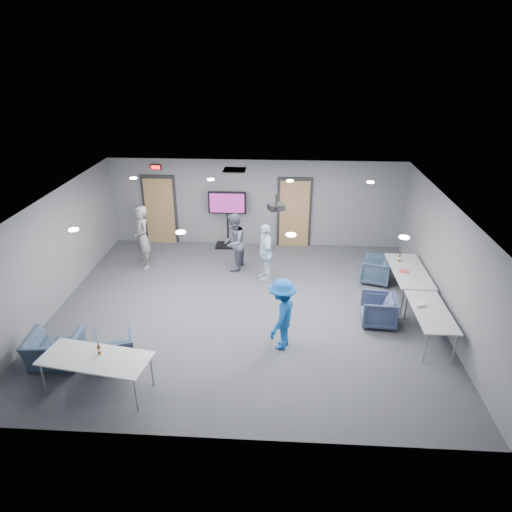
# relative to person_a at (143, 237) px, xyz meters

# --- Properties ---
(floor) EXTENTS (9.00, 9.00, 0.00)m
(floor) POSITION_rel_person_a_xyz_m (3.05, -2.15, -0.90)
(floor) COLOR #3C3F44
(floor) RESTS_ON ground
(ceiling) EXTENTS (9.00, 9.00, 0.00)m
(ceiling) POSITION_rel_person_a_xyz_m (3.05, -2.15, 1.80)
(ceiling) COLOR silver
(ceiling) RESTS_ON wall_back
(wall_back) EXTENTS (9.00, 0.02, 2.70)m
(wall_back) POSITION_rel_person_a_xyz_m (3.05, 1.85, 0.45)
(wall_back) COLOR slate
(wall_back) RESTS_ON floor
(wall_front) EXTENTS (9.00, 0.02, 2.70)m
(wall_front) POSITION_rel_person_a_xyz_m (3.05, -6.15, 0.45)
(wall_front) COLOR slate
(wall_front) RESTS_ON floor
(wall_left) EXTENTS (0.02, 8.00, 2.70)m
(wall_left) POSITION_rel_person_a_xyz_m (-1.45, -2.15, 0.45)
(wall_left) COLOR slate
(wall_left) RESTS_ON floor
(wall_right) EXTENTS (0.02, 8.00, 2.70)m
(wall_right) POSITION_rel_person_a_xyz_m (7.55, -2.15, 0.45)
(wall_right) COLOR slate
(wall_right) RESTS_ON floor
(door_left) EXTENTS (1.06, 0.17, 2.24)m
(door_left) POSITION_rel_person_a_xyz_m (0.05, 1.80, 0.17)
(door_left) COLOR black
(door_left) RESTS_ON wall_back
(door_right) EXTENTS (1.06, 0.17, 2.24)m
(door_right) POSITION_rel_person_a_xyz_m (4.25, 1.80, 0.17)
(door_right) COLOR black
(door_right) RESTS_ON wall_back
(exit_sign) EXTENTS (0.32, 0.08, 0.16)m
(exit_sign) POSITION_rel_person_a_xyz_m (0.05, 1.78, 1.55)
(exit_sign) COLOR black
(exit_sign) RESTS_ON wall_back
(hvac_diffuser) EXTENTS (0.60, 0.60, 0.03)m
(hvac_diffuser) POSITION_rel_person_a_xyz_m (2.55, 0.65, 1.79)
(hvac_diffuser) COLOR black
(hvac_diffuser) RESTS_ON ceiling
(downlights) EXTENTS (6.18, 3.78, 0.02)m
(downlights) POSITION_rel_person_a_xyz_m (3.05, -2.15, 1.79)
(downlights) COLOR white
(downlights) RESTS_ON ceiling
(person_a) EXTENTS (0.72, 0.78, 1.80)m
(person_a) POSITION_rel_person_a_xyz_m (0.00, 0.00, 0.00)
(person_a) COLOR gray
(person_a) RESTS_ON floor
(person_b) EXTENTS (0.77, 0.91, 1.65)m
(person_b) POSITION_rel_person_a_xyz_m (2.56, -0.02, -0.07)
(person_b) COLOR slate
(person_b) RESTS_ON floor
(person_c) EXTENTS (0.59, 0.99, 1.59)m
(person_c) POSITION_rel_person_a_xyz_m (3.46, -0.56, -0.10)
(person_c) COLOR #C6E8FF
(person_c) RESTS_ON floor
(person_d) EXTENTS (0.87, 1.15, 1.58)m
(person_d) POSITION_rel_person_a_xyz_m (3.93, -3.60, -0.11)
(person_d) COLOR #18509F
(person_d) RESTS_ON floor
(chair_right_a) EXTENTS (0.94, 0.93, 0.69)m
(chair_right_a) POSITION_rel_person_a_xyz_m (6.40, -0.53, -0.55)
(chair_right_a) COLOR #324257
(chair_right_a) RESTS_ON floor
(chair_right_b) EXTENTS (0.83, 0.81, 0.70)m
(chair_right_b) POSITION_rel_person_a_xyz_m (6.10, -2.59, -0.55)
(chair_right_b) COLOR #374160
(chair_right_b) RESTS_ON floor
(chair_front_a) EXTENTS (0.95, 0.96, 0.68)m
(chair_front_a) POSITION_rel_person_a_xyz_m (0.64, -4.34, -0.56)
(chair_front_a) COLOR #3A4964
(chair_front_a) RESTS_ON floor
(chair_front_b) EXTENTS (1.07, 0.95, 0.65)m
(chair_front_b) POSITION_rel_person_a_xyz_m (-0.52, -4.45, -0.57)
(chair_front_b) COLOR #3B4D66
(chair_front_b) RESTS_ON floor
(table_right_a) EXTENTS (0.82, 1.97, 0.73)m
(table_right_a) POSITION_rel_person_a_xyz_m (7.05, -1.28, -0.21)
(table_right_a) COLOR #B1B4B6
(table_right_a) RESTS_ON floor
(table_right_b) EXTENTS (0.72, 1.73, 0.73)m
(table_right_b) POSITION_rel_person_a_xyz_m (7.05, -3.18, -0.21)
(table_right_b) COLOR #B1B4B6
(table_right_b) RESTS_ON floor
(table_front_left) EXTENTS (2.06, 1.11, 0.73)m
(table_front_left) POSITION_rel_person_a_xyz_m (0.63, -5.15, -0.21)
(table_front_left) COLOR #B1B4B6
(table_front_left) RESTS_ON floor
(bottle_front) EXTENTS (0.06, 0.06, 0.25)m
(bottle_front) POSITION_rel_person_a_xyz_m (0.66, -5.03, -0.08)
(bottle_front) COLOR #5D3310
(bottle_front) RESTS_ON table_front_left
(bottle_right) EXTENTS (0.07, 0.07, 0.25)m
(bottle_right) POSITION_rel_person_a_xyz_m (6.91, -0.77, -0.08)
(bottle_right) COLOR #5D3310
(bottle_right) RESTS_ON table_right_a
(snack_box) EXTENTS (0.23, 0.19, 0.04)m
(snack_box) POSITION_rel_person_a_xyz_m (6.89, -1.39, -0.15)
(snack_box) COLOR #D74135
(snack_box) RESTS_ON table_right_a
(wrapper) EXTENTS (0.29, 0.25, 0.06)m
(wrapper) POSITION_rel_person_a_xyz_m (6.84, -2.98, -0.14)
(wrapper) COLOR silver
(wrapper) RESTS_ON table_right_b
(tv_stand) EXTENTS (1.16, 0.55, 1.78)m
(tv_stand) POSITION_rel_person_a_xyz_m (2.20, 1.59, 0.11)
(tv_stand) COLOR black
(tv_stand) RESTS_ON floor
(projector) EXTENTS (0.44, 0.41, 0.36)m
(projector) POSITION_rel_person_a_xyz_m (3.74, -1.58, 1.51)
(projector) COLOR black
(projector) RESTS_ON ceiling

